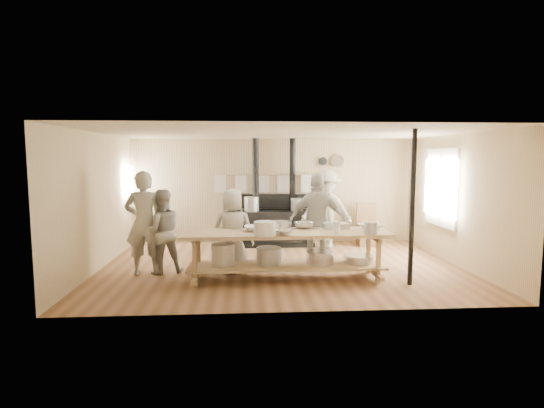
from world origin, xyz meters
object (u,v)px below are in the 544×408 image
(stove, at_px, (274,224))
(cook_by_window, at_px, (326,210))
(cook_far_left, at_px, (144,223))
(roasting_pan, at_px, (335,226))
(chair, at_px, (368,233))
(prep_table, at_px, (286,250))
(cook_center, at_px, (233,231))
(cook_right, at_px, (318,221))
(cook_left, at_px, (162,232))

(stove, relative_size, cook_by_window, 1.41)
(cook_far_left, bearing_deg, stove, -137.49)
(cook_far_left, relative_size, roasting_pan, 4.27)
(cook_far_left, xyz_separation_m, chair, (4.82, 2.31, -0.65))
(prep_table, height_order, chair, chair)
(cook_by_window, bearing_deg, cook_center, -125.43)
(cook_center, bearing_deg, prep_table, 157.01)
(cook_right, bearing_deg, prep_table, 54.78)
(cook_right, distance_m, roasting_pan, 0.50)
(cook_by_window, bearing_deg, prep_table, -104.55)
(cook_far_left, height_order, cook_right, cook_far_left)
(cook_left, xyz_separation_m, cook_right, (2.92, 0.15, 0.14))
(prep_table, distance_m, cook_by_window, 2.85)
(prep_table, relative_size, chair, 3.48)
(prep_table, relative_size, cook_by_window, 1.96)
(cook_center, relative_size, roasting_pan, 3.53)
(cook_left, height_order, cook_by_window, cook_by_window)
(cook_left, height_order, cook_center, cook_center)
(cook_right, bearing_deg, cook_far_left, 12.34)
(stove, xyz_separation_m, cook_left, (-2.24, -2.45, 0.26))
(cook_far_left, bearing_deg, cook_left, -171.20)
(cook_left, height_order, chair, cook_left)
(stove, relative_size, cook_center, 1.66)
(prep_table, distance_m, cook_center, 1.09)
(cook_by_window, bearing_deg, cook_right, -95.04)
(prep_table, bearing_deg, cook_far_left, 168.71)
(prep_table, distance_m, cook_right, 1.07)
(cook_center, xyz_separation_m, cook_right, (1.62, 0.21, 0.13))
(cook_far_left, distance_m, cook_left, 0.35)
(prep_table, relative_size, roasting_pan, 8.09)
(cook_far_left, distance_m, cook_right, 3.23)
(stove, bearing_deg, cook_left, -132.38)
(cook_center, height_order, cook_right, cook_right)
(prep_table, xyz_separation_m, roasting_pan, (0.93, 0.27, 0.38))
(cook_left, relative_size, cook_by_window, 0.85)
(cook_center, height_order, roasting_pan, cook_center)
(cook_far_left, height_order, cook_by_window, cook_far_left)
(roasting_pan, bearing_deg, chair, 61.84)
(cook_by_window, xyz_separation_m, roasting_pan, (-0.27, -2.28, -0.02))
(cook_far_left, height_order, cook_left, cook_far_left)
(chair, bearing_deg, cook_by_window, -163.52)
(cook_by_window, relative_size, chair, 1.78)
(prep_table, bearing_deg, cook_left, 165.86)
(cook_by_window, bearing_deg, cook_left, -139.26)
(prep_table, bearing_deg, cook_center, 151.62)
(cook_right, distance_m, cook_by_window, 1.91)
(chair, bearing_deg, roasting_pan, -115.23)
(cook_right, bearing_deg, chair, -118.73)
(stove, bearing_deg, cook_by_window, -21.12)
(cook_center, bearing_deg, roasting_pan, 178.34)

